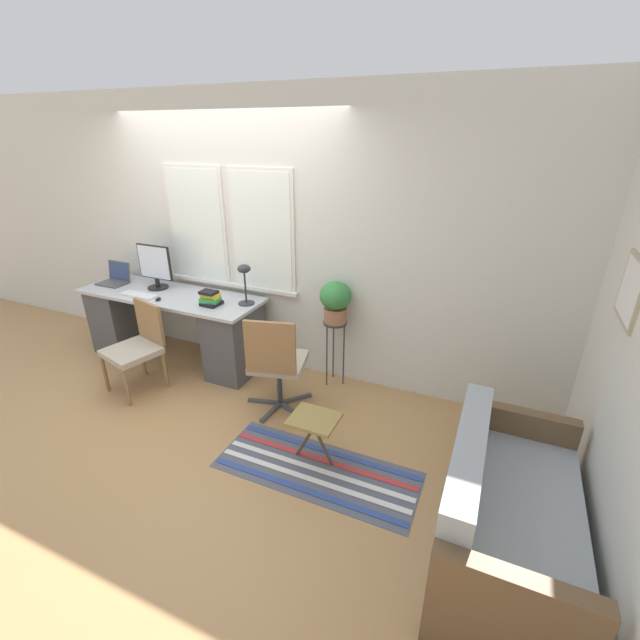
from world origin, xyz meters
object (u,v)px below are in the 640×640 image
object	(u,v)px
keyboard	(139,295)
desk_lamp	(244,276)
mouse	(158,299)
office_chair_swivel	(276,362)
couch_loveseat	(503,518)
plant_stand	(335,331)
folding_stool	(314,423)
monitor	(155,267)
potted_plant	(335,300)
laptop	(115,279)
book_stack	(210,298)
desk_chair_wooden	(137,345)

from	to	relation	value
keyboard	desk_lamp	xyz separation A→B (m)	(1.14, 0.26, 0.27)
mouse	office_chair_swivel	distance (m)	1.49
desk_lamp	office_chair_swivel	size ratio (longest dim) A/B	0.42
mouse	couch_loveseat	world-z (taller)	mouse
mouse	plant_stand	size ratio (longest dim) A/B	0.10
plant_stand	folding_stool	distance (m)	1.15
monitor	potted_plant	xyz separation A→B (m)	(2.00, 0.15, -0.11)
laptop	couch_loveseat	bearing A→B (deg)	-15.56
book_stack	office_chair_swivel	bearing A→B (deg)	-19.69
mouse	folding_stool	distance (m)	2.16
laptop	desk_lamp	xyz separation A→B (m)	(1.68, 0.06, 0.23)
folding_stool	mouse	bearing A→B (deg)	161.88
office_chair_swivel	couch_loveseat	world-z (taller)	office_chair_swivel
desk_chair_wooden	plant_stand	distance (m)	1.89
monitor	keyboard	xyz separation A→B (m)	(-0.01, -0.27, -0.23)
desk_chair_wooden	keyboard	bearing A→B (deg)	142.22
folding_stool	couch_loveseat	bearing A→B (deg)	-11.75
monitor	plant_stand	size ratio (longest dim) A/B	0.71
desk_lamp	folding_stool	size ratio (longest dim) A/B	1.00
monitor	book_stack	distance (m)	0.86
couch_loveseat	potted_plant	bearing A→B (deg)	49.44
laptop	desk_chair_wooden	world-z (taller)	laptop
plant_stand	potted_plant	xyz separation A→B (m)	(0.00, 0.00, 0.32)
plant_stand	folding_stool	size ratio (longest dim) A/B	1.66
desk_lamp	couch_loveseat	distance (m)	2.87
laptop	desk_chair_wooden	xyz separation A→B (m)	(0.87, -0.62, -0.36)
keyboard	desk_lamp	size ratio (longest dim) A/B	1.02
desk_lamp	plant_stand	distance (m)	1.01
book_stack	office_chair_swivel	distance (m)	1.01
desk_chair_wooden	couch_loveseat	bearing A→B (deg)	4.88
monitor	office_chair_swivel	bearing A→B (deg)	-15.96
desk_chair_wooden	plant_stand	bearing A→B (deg)	40.46
office_chair_swivel	potted_plant	world-z (taller)	potted_plant
couch_loveseat	folding_stool	world-z (taller)	couch_loveseat
desk_lamp	desk_chair_wooden	world-z (taller)	desk_lamp
mouse	office_chair_swivel	size ratio (longest dim) A/B	0.07
mouse	desk_lamp	size ratio (longest dim) A/B	0.17
desk_lamp	couch_loveseat	bearing A→B (deg)	-26.18
desk_lamp	folding_stool	xyz separation A→B (m)	(1.16, -0.95, -0.69)
mouse	potted_plant	bearing A→B (deg)	14.25
keyboard	potted_plant	world-z (taller)	potted_plant
laptop	office_chair_swivel	distance (m)	2.33
keyboard	laptop	bearing A→B (deg)	159.80
keyboard	potted_plant	xyz separation A→B (m)	(2.01, 0.41, 0.12)
office_chair_swivel	potted_plant	xyz separation A→B (m)	(0.28, 0.64, 0.39)
couch_loveseat	office_chair_swivel	bearing A→B (deg)	68.75
laptop	plant_stand	world-z (taller)	laptop
monitor	couch_loveseat	bearing A→B (deg)	-18.77
laptop	monitor	bearing A→B (deg)	6.90
laptop	monitor	distance (m)	0.59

